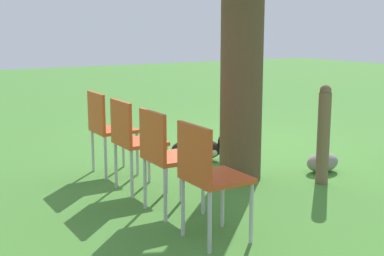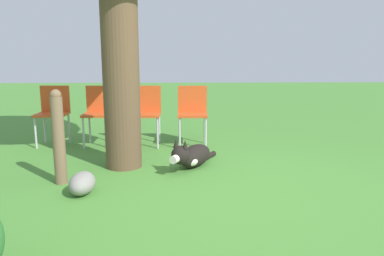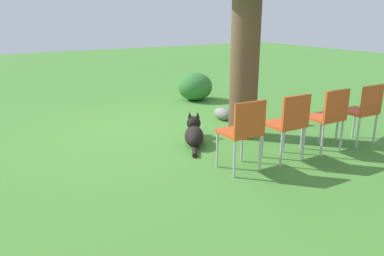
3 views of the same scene
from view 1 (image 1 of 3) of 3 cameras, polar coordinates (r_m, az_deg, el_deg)
ground_plane at (r=6.85m, az=4.87°, el=-2.52°), size 30.00×30.00×0.00m
dog at (r=6.35m, az=1.23°, el=-2.18°), size 0.97×0.63×0.41m
fence_post at (r=5.52m, az=13.86°, el=-0.64°), size 0.13×0.13×1.01m
red_chair_0 at (r=5.77m, az=-9.04°, el=0.28°), size 0.43×0.45×0.89m
red_chair_1 at (r=5.12m, az=-6.34°, el=-0.97°), size 0.43×0.45×0.89m
red_chair_2 at (r=4.49m, az=-2.88°, el=-2.59°), size 0.43×0.45×0.89m
red_chair_3 at (r=3.89m, az=1.70°, el=-4.69°), size 0.43×0.45×0.89m
garden_rock at (r=6.03m, az=13.75°, el=-3.58°), size 0.40×0.25×0.22m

